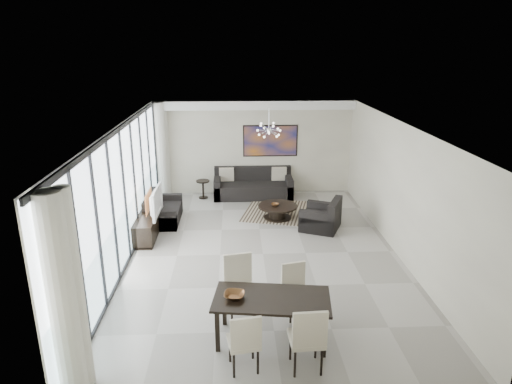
{
  "coord_description": "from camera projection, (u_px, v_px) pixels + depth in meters",
  "views": [
    {
      "loc": [
        -0.61,
        -9.28,
        4.51
      ],
      "look_at": [
        -0.13,
        0.67,
        1.25
      ],
      "focal_mm": 32.0,
      "sensor_mm": 36.0,
      "label": 1
    }
  ],
  "objects": [
    {
      "name": "television",
      "position": [
        152.0,
        202.0,
        10.95
      ],
      "size": [
        0.16,
        1.16,
        0.67
      ],
      "primitive_type": "imported",
      "rotation": [
        0.0,
        0.0,
        1.56
      ],
      "color": "gray",
      "rests_on": "tv_console"
    },
    {
      "name": "dining_chair_nw",
      "position": [
        239.0,
        280.0,
        7.85
      ],
      "size": [
        0.58,
        0.58,
        1.07
      ],
      "color": "beige",
      "rests_on": "floor"
    },
    {
      "name": "sofa_main",
      "position": [
        253.0,
        187.0,
        14.01
      ],
      "size": [
        2.38,
        0.97,
        0.87
      ],
      "color": "black",
      "rests_on": "floor"
    },
    {
      "name": "chandelier",
      "position": [
        269.0,
        130.0,
        11.89
      ],
      "size": [
        0.66,
        0.66,
        0.71
      ],
      "color": "silver",
      "rests_on": "room_shell"
    },
    {
      "name": "window_wall",
      "position": [
        129.0,
        194.0,
        9.65
      ],
      "size": [
        0.37,
        8.95,
        2.9
      ],
      "color": "silver",
      "rests_on": "floor"
    },
    {
      "name": "tv_console",
      "position": [
        148.0,
        225.0,
        11.15
      ],
      "size": [
        0.49,
        1.73,
        0.54
      ],
      "primitive_type": "cube",
      "color": "black",
      "rests_on": "floor"
    },
    {
      "name": "dining_chair_se",
      "position": [
        308.0,
        336.0,
        6.38
      ],
      "size": [
        0.51,
        0.51,
        1.06
      ],
      "color": "beige",
      "rests_on": "floor"
    },
    {
      "name": "room_shell",
      "position": [
        285.0,
        192.0,
        9.8
      ],
      "size": [
        6.0,
        9.0,
        2.9
      ],
      "color": "#A8A39B",
      "rests_on": "ground"
    },
    {
      "name": "dining_chair_sw",
      "position": [
        245.0,
        339.0,
        6.4
      ],
      "size": [
        0.51,
        0.51,
        0.96
      ],
      "color": "beige",
      "rests_on": "floor"
    },
    {
      "name": "soffit",
      "position": [
        254.0,
        105.0,
        13.45
      ],
      "size": [
        5.98,
        0.4,
        0.26
      ],
      "primitive_type": "cube",
      "color": "white",
      "rests_on": "room_shell"
    },
    {
      "name": "painting",
      "position": [
        270.0,
        141.0,
        13.99
      ],
      "size": [
        1.68,
        0.04,
        0.98
      ],
      "primitive_type": "cube",
      "color": "#AE5D18",
      "rests_on": "room_shell"
    },
    {
      "name": "dining_table",
      "position": [
        272.0,
        303.0,
        7.08
      ],
      "size": [
        1.91,
        1.13,
        0.75
      ],
      "color": "black",
      "rests_on": "floor"
    },
    {
      "name": "armchair",
      "position": [
        322.0,
        219.0,
        11.56
      ],
      "size": [
        1.2,
        1.23,
        0.8
      ],
      "color": "black",
      "rests_on": "floor"
    },
    {
      "name": "side_table",
      "position": [
        203.0,
        186.0,
        13.82
      ],
      "size": [
        0.41,
        0.41,
        0.56
      ],
      "color": "black",
      "rests_on": "floor"
    },
    {
      "name": "loveseat",
      "position": [
        162.0,
        212.0,
        12.05
      ],
      "size": [
        0.83,
        1.48,
        0.74
      ],
      "color": "black",
      "rests_on": "floor"
    },
    {
      "name": "bowl_coffee",
      "position": [
        275.0,
        205.0,
        12.16
      ],
      "size": [
        0.25,
        0.25,
        0.07
      ],
      "primitive_type": "imported",
      "rotation": [
        0.0,
        0.0,
        0.21
      ],
      "color": "brown",
      "rests_on": "coffee_table"
    },
    {
      "name": "dining_chair_ne",
      "position": [
        295.0,
        286.0,
        7.84
      ],
      "size": [
        0.52,
        0.52,
        0.93
      ],
      "color": "beige",
      "rests_on": "floor"
    },
    {
      "name": "bowl_dining",
      "position": [
        234.0,
        295.0,
        7.05
      ],
      "size": [
        0.37,
        0.37,
        0.08
      ],
      "primitive_type": "imported",
      "rotation": [
        0.0,
        0.0,
        -0.16
      ],
      "color": "brown",
      "rests_on": "dining_table"
    },
    {
      "name": "coffee_table",
      "position": [
        278.0,
        211.0,
        12.26
      ],
      "size": [
        1.06,
        1.06,
        0.37
      ],
      "color": "black",
      "rests_on": "floor"
    },
    {
      "name": "rug",
      "position": [
        292.0,
        212.0,
        12.75
      ],
      "size": [
        3.02,
        2.59,
        0.01
      ],
      "primitive_type": "cube",
      "rotation": [
        0.0,
        0.0,
        -0.25
      ],
      "color": "black",
      "rests_on": "floor"
    }
  ]
}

